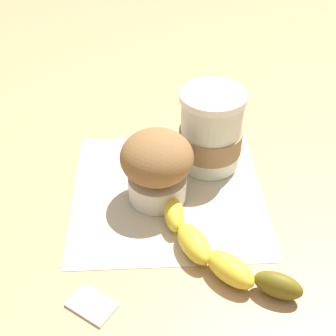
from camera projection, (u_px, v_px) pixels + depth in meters
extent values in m
plane|color=tan|center=(168.00, 192.00, 0.64)|extent=(3.00, 3.00, 0.00)
cube|color=beige|center=(168.00, 192.00, 0.64)|extent=(0.26, 0.26, 0.00)
cylinder|color=silver|center=(211.00, 133.00, 0.65)|extent=(0.08, 0.08, 0.11)
cylinder|color=white|center=(213.00, 96.00, 0.62)|extent=(0.09, 0.09, 0.01)
cylinder|color=#997551|center=(210.00, 140.00, 0.66)|extent=(0.09, 0.09, 0.03)
cylinder|color=white|center=(157.00, 187.00, 0.62)|extent=(0.08, 0.08, 0.03)
ellipsoid|color=olive|center=(157.00, 157.00, 0.59)|extent=(0.09, 0.09, 0.07)
ellipsoid|color=yellow|center=(174.00, 214.00, 0.58)|extent=(0.05, 0.03, 0.03)
ellipsoid|color=yellow|center=(194.00, 244.00, 0.55)|extent=(0.07, 0.05, 0.03)
ellipsoid|color=yellow|center=(230.00, 269.00, 0.52)|extent=(0.07, 0.07, 0.03)
ellipsoid|color=brown|center=(278.00, 285.00, 0.50)|extent=(0.05, 0.06, 0.03)
cube|color=white|center=(92.00, 304.00, 0.50)|extent=(0.06, 0.06, 0.01)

